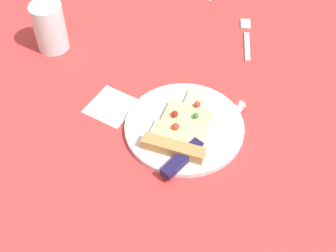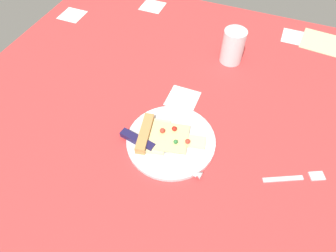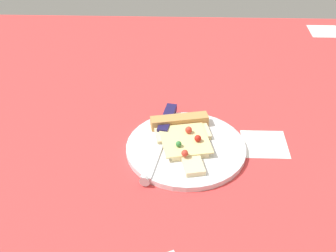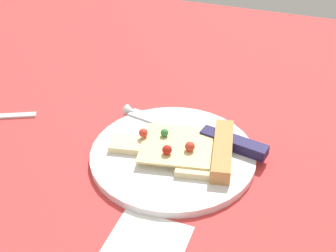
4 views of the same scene
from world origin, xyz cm
name	(u,v)px [view 1 (image 1 of 4)]	position (x,y,z in cm)	size (l,w,h in cm)	color
ground_plane	(167,128)	(0.05, 0.01, -1.50)	(136.90, 136.90, 3.00)	#D13838
plate	(184,127)	(-3.67, -0.51, 0.56)	(23.70, 23.70, 1.13)	silver
pizza_slice	(180,132)	(-4.17, 1.98, 1.94)	(12.85, 18.61, 2.69)	beige
knife	(198,144)	(-8.48, 2.85, 1.73)	(6.44, 23.98, 2.45)	silver
drinking_glass	(50,27)	(35.05, -6.92, 5.65)	(7.26, 7.26, 11.29)	silver
fork	(247,36)	(-2.36, -33.15, 0.40)	(8.32, 14.54, 0.80)	silver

